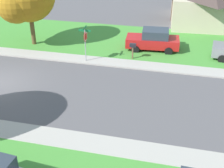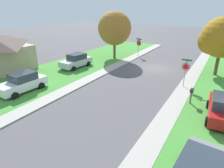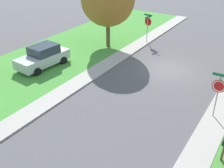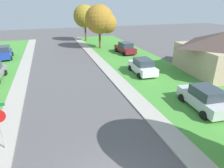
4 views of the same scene
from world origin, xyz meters
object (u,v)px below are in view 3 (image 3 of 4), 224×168
object	(u,v)px
stop_sign_far_corner	(219,89)
tree_across_left	(106,0)
car_silver_across_road	(43,57)
stop_sign_near_corner	(148,23)

from	to	relation	value
stop_sign_far_corner	tree_across_left	xyz separation A→B (m)	(11.63, -6.52, 2.36)
stop_sign_far_corner	tree_across_left	distance (m)	13.53
tree_across_left	car_silver_across_road	bearing A→B (deg)	76.67
stop_sign_near_corner	stop_sign_far_corner	xyz separation A→B (m)	(-8.83, 9.45, 0.00)
stop_sign_far_corner	car_silver_across_road	bearing A→B (deg)	0.84
car_silver_across_road	tree_across_left	world-z (taller)	tree_across_left
stop_sign_near_corner	car_silver_across_road	xyz separation A→B (m)	(4.38, 9.65, -1.01)
stop_sign_near_corner	tree_across_left	xyz separation A→B (m)	(2.79, 2.94, 2.36)
stop_sign_far_corner	stop_sign_near_corner	bearing A→B (deg)	-46.94
stop_sign_near_corner	stop_sign_far_corner	size ratio (longest dim) A/B	1.00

